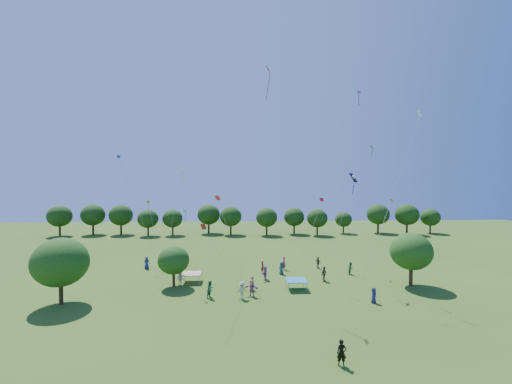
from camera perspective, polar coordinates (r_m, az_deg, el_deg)
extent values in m
plane|color=#3C5D1B|center=(24.53, 1.74, -27.91)|extent=(160.00, 160.00, 0.00)
cylinder|color=#422B19|center=(40.03, -29.73, -14.62)|extent=(0.39, 0.39, 1.92)
ellipsoid|color=#245117|center=(39.25, -29.81, -10.12)|extent=(5.31, 5.31, 4.77)
cylinder|color=#422B19|center=(41.57, -13.55, -14.05)|extent=(0.32, 0.32, 1.54)
ellipsoid|color=#245117|center=(41.00, -13.58, -10.97)|extent=(3.58, 3.58, 3.23)
cylinder|color=#422B19|center=(44.45, 24.39, -12.81)|extent=(0.41, 0.41, 2.01)
ellipsoid|color=#245117|center=(43.79, 24.45, -8.99)|extent=(4.72, 4.72, 4.25)
cylinder|color=#422B19|center=(86.77, -29.88, -5.65)|extent=(0.44, 0.44, 2.15)
ellipsoid|color=#1C3F12|center=(86.41, -29.92, -3.50)|extent=(5.17, 5.17, 4.65)
cylinder|color=#422B19|center=(85.52, -25.50, -5.68)|extent=(0.45, 0.45, 2.17)
ellipsoid|color=#1C3F12|center=(85.15, -25.54, -3.48)|extent=(5.22, 5.22, 4.70)
cylinder|color=#422B19|center=(82.97, -21.56, -5.87)|extent=(0.44, 0.44, 2.15)
ellipsoid|color=#1C3F12|center=(82.59, -21.59, -3.61)|extent=(5.17, 5.17, 4.65)
cylinder|color=#422B19|center=(78.92, -17.54, -6.32)|extent=(0.38, 0.38, 1.87)
ellipsoid|color=#1C3F12|center=(78.57, -17.57, -4.27)|extent=(4.48, 4.48, 4.03)
cylinder|color=#422B19|center=(78.36, -13.71, -6.36)|extent=(0.38, 0.38, 1.84)
ellipsoid|color=#1C3F12|center=(78.00, -13.73, -4.32)|extent=(4.42, 4.42, 3.98)
cylinder|color=#422B19|center=(79.60, -7.88, -6.08)|extent=(0.44, 0.44, 2.14)
ellipsoid|color=#1C3F12|center=(79.21, -7.90, -3.74)|extent=(5.14, 5.14, 4.63)
cylinder|color=#422B19|center=(77.16, -4.23, -6.36)|extent=(0.42, 0.42, 2.03)
ellipsoid|color=#1C3F12|center=(76.77, -4.24, -4.09)|extent=(4.86, 4.86, 4.37)
cylinder|color=#422B19|center=(76.26, 1.78, -6.48)|extent=(0.40, 0.40, 1.96)
ellipsoid|color=#1C3F12|center=(75.88, 1.79, -4.26)|extent=(4.71, 4.71, 4.24)
cylinder|color=#422B19|center=(78.52, 6.37, -6.27)|extent=(0.39, 0.39, 1.91)
ellipsoid|color=#1C3F12|center=(78.16, 6.38, -4.16)|extent=(4.59, 4.59, 4.13)
cylinder|color=#422B19|center=(77.31, 10.16, -6.43)|extent=(0.39, 0.39, 1.89)
ellipsoid|color=#1C3F12|center=(76.95, 10.18, -4.31)|extent=(4.54, 4.54, 4.08)
cylinder|color=#422B19|center=(81.47, 14.36, -6.13)|extent=(0.33, 0.33, 1.58)
ellipsoid|color=#1C3F12|center=(81.17, 14.37, -4.45)|extent=(3.80, 3.80, 3.42)
cylinder|color=#422B19|center=(84.40, 19.66, -5.72)|extent=(0.44, 0.44, 2.13)
ellipsoid|color=#1C3F12|center=(84.03, 19.69, -3.53)|extent=(5.12, 5.12, 4.61)
cylinder|color=#422B19|center=(85.01, 23.83, -5.70)|extent=(0.45, 0.45, 2.18)
ellipsoid|color=#1C3F12|center=(84.64, 23.86, -3.47)|extent=(5.24, 5.24, 4.72)
cylinder|color=#422B19|center=(88.78, 27.03, -5.55)|extent=(0.37, 0.37, 1.81)
ellipsoid|color=#1C3F12|center=(88.47, 27.06, -3.78)|extent=(4.35, 4.35, 3.91)
cube|color=red|center=(42.74, -10.70, -13.20)|extent=(2.20, 2.20, 0.08)
cylinder|color=#999999|center=(42.07, -12.28, -14.17)|extent=(0.05, 0.05, 1.10)
cylinder|color=#999999|center=(41.79, -9.49, -14.26)|extent=(0.05, 0.05, 1.10)
cylinder|color=#999999|center=(43.97, -11.84, -13.45)|extent=(0.05, 0.05, 1.10)
cylinder|color=#999999|center=(43.70, -9.17, -13.53)|extent=(0.05, 0.05, 1.10)
cube|color=#1D75BE|center=(39.68, 6.73, -14.38)|extent=(2.20, 2.20, 0.08)
cylinder|color=#999999|center=(38.73, 5.46, -15.56)|extent=(0.05, 0.05, 1.10)
cylinder|color=#999999|center=(39.06, 8.48, -15.42)|extent=(0.05, 0.05, 1.10)
cylinder|color=#999999|center=(40.63, 5.05, -14.72)|extent=(0.05, 0.05, 1.10)
cylinder|color=#999999|center=(40.93, 7.92, -14.60)|extent=(0.05, 0.05, 1.10)
imported|color=black|center=(25.44, 14.09, -24.59)|extent=(0.69, 0.49, 1.74)
imported|color=navy|center=(50.39, -17.76, -11.17)|extent=(0.90, 0.62, 1.66)
imported|color=maroon|center=(47.69, 4.67, -11.76)|extent=(0.44, 0.67, 1.78)
imported|color=#275D3D|center=(37.14, -7.61, -15.78)|extent=(0.89, 1.01, 1.81)
imported|color=#B0AE8D|center=(36.62, -2.33, -16.04)|extent=(1.26, 0.85, 1.77)
imported|color=#413D34|center=(43.17, 11.27, -13.26)|extent=(1.08, 1.08, 1.79)
imported|color=#A15E87|center=(37.33, -0.72, -15.72)|extent=(1.72, 1.11, 1.73)
imported|color=navy|center=(45.45, 4.28, -12.54)|extent=(0.91, 0.85, 1.65)
imported|color=maroon|center=(46.03, 1.10, -12.37)|extent=(0.61, 0.71, 1.61)
imported|color=#245437|center=(46.88, 15.52, -12.17)|extent=(0.84, 0.89, 1.62)
imported|color=beige|center=(42.12, -12.51, -13.85)|extent=(1.09, 0.81, 1.52)
imported|color=#443A36|center=(49.04, 10.31, -11.51)|extent=(0.84, 1.03, 1.61)
imported|color=#965B9C|center=(42.94, 1.50, -13.35)|extent=(1.19, 1.71, 1.73)
imported|color=navy|center=(37.37, 19.02, -15.96)|extent=(0.81, 0.85, 1.55)
imported|color=maroon|center=(39.33, -0.67, -14.98)|extent=(0.47, 0.62, 1.49)
cube|color=black|center=(41.34, 15.92, 2.29)|extent=(1.30, 1.40, 1.07)
cube|color=black|center=(41.40, 15.88, 0.38)|extent=(0.09, 0.27, 1.18)
sphere|color=white|center=(41.28, 15.95, 2.43)|extent=(0.39, 0.39, 0.39)
cylinder|color=white|center=(41.28, 15.94, 2.04)|extent=(0.27, 0.54, 0.35)
cylinder|color=white|center=(41.28, 15.94, 2.04)|extent=(0.27, 0.54, 0.35)
cylinder|color=beige|center=(39.30, 13.50, -6.24)|extent=(4.62, 3.68, 10.68)
cube|color=red|center=(40.34, 2.01, 19.82)|extent=(0.45, 0.77, 0.65)
cube|color=red|center=(39.83, 2.00, 17.11)|extent=(0.45, 0.53, 2.94)
cylinder|color=beige|center=(37.42, -0.32, 2.85)|extent=(3.19, 1.80, 22.97)
cube|color=red|center=(40.27, 10.88, -1.25)|extent=(0.51, 0.39, 0.38)
cylinder|color=beige|center=(42.50, 9.01, -7.08)|extent=(1.82, 4.03, 8.50)
cube|color=red|center=(29.87, -8.76, -5.72)|extent=(0.54, 0.58, 0.47)
cylinder|color=beige|center=(32.93, -5.41, -11.31)|extent=(3.23, 5.18, 6.72)
cube|color=#C38911|center=(49.77, -17.55, -1.58)|extent=(0.49, 0.49, 0.38)
cube|color=#C38911|center=(49.87, -17.52, -2.40)|extent=(0.06, 0.20, 0.86)
cylinder|color=beige|center=(48.76, -16.55, -6.42)|extent=(2.32, 2.40, 7.72)
cube|color=#167A3C|center=(51.18, -11.74, -3.18)|extent=(0.47, 0.57, 0.38)
cube|color=#167A3C|center=(51.33, -11.72, -4.28)|extent=(0.20, 0.29, 1.34)
cylinder|color=beige|center=(49.21, -13.30, -7.24)|extent=(1.93, 5.20, 6.15)
cube|color=#1164AE|center=(42.15, -21.93, 5.49)|extent=(0.40, 0.28, 0.33)
cylinder|color=beige|center=(41.74, -18.72, -3.89)|extent=(4.64, 0.36, 13.46)
cube|color=#731686|center=(43.24, 16.81, 15.65)|extent=(0.42, 0.30, 0.33)
cube|color=#731686|center=(43.08, 16.77, 14.49)|extent=(0.22, 0.26, 1.26)
cylinder|color=beige|center=(43.59, 14.26, 1.40)|extent=(2.43, 4.15, 21.04)
cube|color=white|center=(35.31, 25.58, 11.70)|extent=(0.38, 0.66, 0.56)
cube|color=white|center=(35.21, 25.52, 10.25)|extent=(0.18, 0.22, 0.99)
cylinder|color=beige|center=(34.93, 21.22, -2.34)|extent=(4.52, 2.33, 16.74)
cube|color=#0CB9A8|center=(47.45, 16.76, -2.22)|extent=(0.48, 0.70, 0.56)
cylinder|color=beige|center=(47.58, 15.57, -6.91)|extent=(2.01, 0.03, 7.25)
cube|color=red|center=(42.68, -6.39, -0.98)|extent=(0.78, 0.81, 0.58)
cylinder|color=beige|center=(44.46, -4.53, -6.70)|extent=(2.68, 2.81, 8.43)
cube|color=#FF9F0D|center=(35.99, 21.62, -1.26)|extent=(0.40, 0.35, 0.31)
cube|color=#FF9F0D|center=(36.07, 21.57, -2.22)|extent=(0.10, 0.19, 0.76)
cylinder|color=beige|center=(36.19, 19.26, -8.49)|extent=(2.89, 0.52, 8.83)
cube|color=yellow|center=(41.71, -12.22, 3.85)|extent=(0.39, 0.49, 0.34)
cube|color=yellow|center=(41.74, -12.20, 2.65)|extent=(0.18, 0.26, 1.19)
cylinder|color=beige|center=(41.60, -13.81, -4.77)|extent=(2.26, 1.18, 12.13)
cube|color=#218117|center=(41.90, 18.76, 7.06)|extent=(0.55, 0.55, 0.39)
cube|color=#218117|center=(41.89, 18.72, 6.11)|extent=(0.06, 0.18, 0.77)
cylinder|color=beige|center=(44.34, 16.73, -2.84)|extent=(1.01, 5.63, 14.51)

